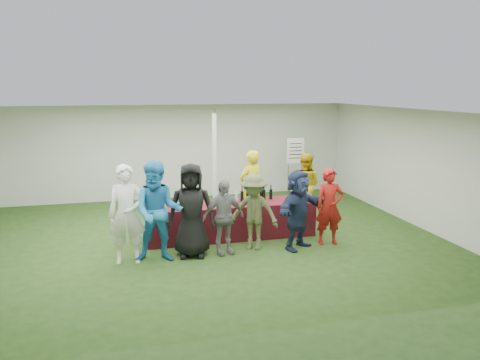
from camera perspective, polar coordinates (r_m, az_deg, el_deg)
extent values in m
plane|color=#284719|center=(10.09, -4.48, -7.20)|extent=(60.00, 60.00, 0.00)
plane|color=white|center=(13.66, -7.49, 3.44)|extent=(10.00, 0.00, 10.00)
plane|color=white|center=(5.96, 2.05, -6.76)|extent=(10.00, 0.00, 10.00)
plane|color=white|center=(11.67, 20.37, 1.49)|extent=(0.00, 8.00, 8.00)
plane|color=white|center=(9.58, -4.73, 8.29)|extent=(10.00, 10.00, 0.00)
cylinder|color=silver|center=(11.00, -3.11, 1.62)|extent=(0.10, 0.10, 2.70)
cube|color=maroon|center=(10.09, -1.10, -4.93)|extent=(3.60, 0.80, 0.75)
cylinder|color=black|center=(10.16, 0.25, -2.00)|extent=(0.07, 0.07, 0.22)
cylinder|color=black|center=(10.12, 0.25, -1.17)|extent=(0.03, 0.03, 0.08)
cylinder|color=maroon|center=(10.11, 0.25, -0.88)|extent=(0.03, 0.03, 0.02)
cylinder|color=black|center=(10.22, 0.94, -1.92)|extent=(0.07, 0.07, 0.22)
cylinder|color=black|center=(10.18, 0.95, -1.10)|extent=(0.03, 0.03, 0.08)
cylinder|color=maroon|center=(10.17, 0.95, -0.81)|extent=(0.03, 0.03, 0.02)
cylinder|color=black|center=(10.22, 1.64, -1.92)|extent=(0.07, 0.07, 0.22)
cylinder|color=black|center=(10.19, 1.65, -1.10)|extent=(0.03, 0.03, 0.08)
cylinder|color=maroon|center=(10.18, 1.65, -0.81)|extent=(0.03, 0.03, 0.02)
cylinder|color=black|center=(10.32, 2.60, -1.79)|extent=(0.07, 0.07, 0.22)
cylinder|color=black|center=(10.29, 2.61, -0.98)|extent=(0.03, 0.03, 0.08)
cylinder|color=maroon|center=(10.28, 2.61, -0.69)|extent=(0.03, 0.03, 0.02)
cylinder|color=black|center=(10.30, 2.93, -1.82)|extent=(0.07, 0.07, 0.22)
cylinder|color=black|center=(10.27, 2.94, -1.01)|extent=(0.03, 0.03, 0.08)
cylinder|color=maroon|center=(10.26, 2.95, -0.72)|extent=(0.03, 0.03, 0.02)
cylinder|color=black|center=(10.37, 3.78, -1.75)|extent=(0.07, 0.07, 0.22)
cylinder|color=black|center=(10.33, 3.79, -0.94)|extent=(0.03, 0.03, 0.08)
cylinder|color=maroon|center=(10.32, 3.79, -0.65)|extent=(0.03, 0.03, 0.02)
cylinder|color=silver|center=(9.53, -8.94, -3.71)|extent=(0.06, 0.06, 0.00)
cylinder|color=silver|center=(9.52, -8.95, -3.48)|extent=(0.01, 0.01, 0.07)
cylinder|color=silver|center=(9.50, -8.96, -3.01)|extent=(0.06, 0.06, 0.08)
cylinder|color=silver|center=(9.52, -7.45, -3.67)|extent=(0.06, 0.06, 0.00)
cylinder|color=silver|center=(9.51, -7.45, -3.44)|extent=(0.01, 0.01, 0.07)
cylinder|color=silver|center=(9.49, -7.46, -2.98)|extent=(0.06, 0.06, 0.08)
cylinder|color=#470713|center=(9.50, -7.46, -3.15)|extent=(0.05, 0.05, 0.02)
cylinder|color=silver|center=(9.61, -5.46, -3.49)|extent=(0.06, 0.06, 0.00)
cylinder|color=silver|center=(9.60, -5.46, -3.26)|extent=(0.01, 0.01, 0.07)
cylinder|color=silver|center=(9.58, -5.47, -2.80)|extent=(0.06, 0.06, 0.08)
cylinder|color=silver|center=(9.66, -2.79, -3.37)|extent=(0.06, 0.06, 0.00)
cylinder|color=silver|center=(9.65, -2.79, -3.14)|extent=(0.01, 0.01, 0.07)
cylinder|color=silver|center=(9.63, -2.79, -2.68)|extent=(0.06, 0.06, 0.08)
cylinder|color=#470713|center=(9.64, -2.79, -2.85)|extent=(0.05, 0.05, 0.02)
cylinder|color=silver|center=(10.17, 6.13, -2.67)|extent=(0.06, 0.06, 0.00)
cylinder|color=silver|center=(10.16, 6.13, -2.46)|extent=(0.01, 0.01, 0.07)
cylinder|color=silver|center=(10.14, 6.14, -2.02)|extent=(0.06, 0.06, 0.08)
cylinder|color=#470713|center=(10.15, 6.14, -2.18)|extent=(0.05, 0.05, 0.02)
cylinder|color=silver|center=(10.08, -0.43, -2.16)|extent=(0.07, 0.07, 0.20)
cylinder|color=silver|center=(10.05, -0.43, -1.52)|extent=(0.03, 0.03, 0.03)
cube|color=white|center=(10.51, 7.40, -2.17)|extent=(0.25, 0.18, 0.03)
cylinder|color=slate|center=(10.26, 8.10, -2.09)|extent=(0.25, 0.25, 0.18)
cylinder|color=slate|center=(13.19, 5.87, -0.33)|extent=(0.02, 0.02, 1.10)
cylinder|color=slate|center=(13.33, 7.49, -0.24)|extent=(0.02, 0.02, 1.10)
cube|color=white|center=(13.11, 6.78, 3.57)|extent=(0.50, 0.02, 0.70)
cube|color=black|center=(13.07, 6.82, 4.43)|extent=(0.36, 0.01, 0.02)
cube|color=black|center=(13.08, 6.81, 3.99)|extent=(0.36, 0.01, 0.02)
cube|color=black|center=(13.09, 6.80, 3.56)|extent=(0.36, 0.01, 0.02)
cube|color=black|center=(13.10, 6.79, 3.13)|extent=(0.36, 0.01, 0.02)
cube|color=black|center=(13.12, 6.78, 2.70)|extent=(0.36, 0.01, 0.02)
imported|color=gold|center=(10.91, 1.34, -0.95)|extent=(0.76, 0.64, 1.76)
imported|color=gold|center=(11.63, 7.90, -0.65)|extent=(1.00, 0.95, 1.62)
imported|color=white|center=(8.77, -13.61, -4.09)|extent=(0.69, 0.48, 1.83)
imported|color=#2584C5|center=(8.72, -9.96, -3.83)|extent=(1.02, 0.86, 1.89)
imported|color=black|center=(8.90, -5.95, -3.71)|extent=(0.96, 0.71, 1.80)
imported|color=gray|center=(9.02, -2.05, -4.54)|extent=(0.92, 0.55, 1.47)
imported|color=#4B552F|center=(9.28, 1.69, -3.92)|extent=(1.13, 0.97, 1.52)
imported|color=#1D2946|center=(9.37, 7.13, -3.59)|extent=(1.51, 1.22, 1.61)
imported|color=maroon|center=(9.75, 10.86, -3.21)|extent=(0.62, 0.44, 1.58)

